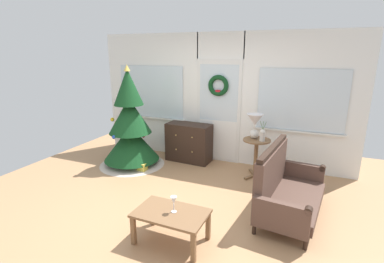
% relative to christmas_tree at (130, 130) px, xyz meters
% --- Properties ---
extents(ground_plane, '(6.76, 6.76, 0.00)m').
position_rel_christmas_tree_xyz_m(ground_plane, '(1.50, -1.16, -0.71)').
color(ground_plane, '#AD7F56').
extents(back_wall_with_door, '(5.20, 0.19, 2.55)m').
position_rel_christmas_tree_xyz_m(back_wall_with_door, '(1.50, 0.92, 0.57)').
color(back_wall_with_door, white).
rests_on(back_wall_with_door, ground).
extents(christmas_tree, '(1.28, 1.28, 1.96)m').
position_rel_christmas_tree_xyz_m(christmas_tree, '(0.00, 0.00, 0.00)').
color(christmas_tree, '#4C331E').
rests_on(christmas_tree, ground).
extents(dresser_cabinet, '(0.92, 0.48, 0.78)m').
position_rel_christmas_tree_xyz_m(dresser_cabinet, '(0.97, 0.63, -0.32)').
color(dresser_cabinet, black).
rests_on(dresser_cabinet, ground).
extents(settee_sofa, '(0.87, 1.54, 0.96)m').
position_rel_christmas_tree_xyz_m(settee_sofa, '(2.98, -0.73, -0.34)').
color(settee_sofa, black).
rests_on(settee_sofa, ground).
extents(side_table, '(0.50, 0.48, 0.70)m').
position_rel_christmas_tree_xyz_m(side_table, '(2.39, 0.35, -0.22)').
color(side_table, brown).
rests_on(side_table, ground).
extents(table_lamp, '(0.28, 0.28, 0.44)m').
position_rel_christmas_tree_xyz_m(table_lamp, '(2.33, 0.39, 0.27)').
color(table_lamp, silver).
rests_on(table_lamp, side_table).
extents(flower_vase, '(0.11, 0.10, 0.35)m').
position_rel_christmas_tree_xyz_m(flower_vase, '(2.49, 0.29, 0.10)').
color(flower_vase, beige).
rests_on(flower_vase, side_table).
extents(coffee_table, '(0.85, 0.54, 0.39)m').
position_rel_christmas_tree_xyz_m(coffee_table, '(1.83, -1.90, -0.38)').
color(coffee_table, brown).
rests_on(coffee_table, ground).
extents(wine_glass, '(0.08, 0.08, 0.20)m').
position_rel_christmas_tree_xyz_m(wine_glass, '(1.86, -1.88, -0.18)').
color(wine_glass, silver).
rests_on(wine_glass, coffee_table).
extents(gift_box, '(0.16, 0.15, 0.16)m').
position_rel_christmas_tree_xyz_m(gift_box, '(0.38, -0.23, -0.63)').
color(gift_box, '#D8C64C').
rests_on(gift_box, ground).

